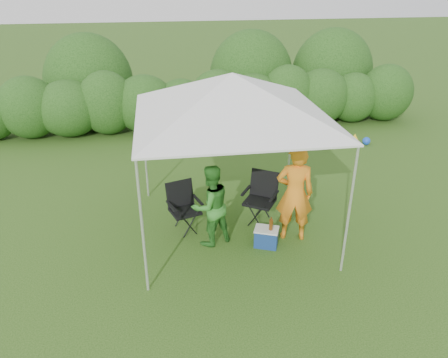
{
  "coord_description": "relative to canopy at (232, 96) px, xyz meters",
  "views": [
    {
      "loc": [
        -1.16,
        -6.21,
        4.3
      ],
      "look_at": [
        -0.15,
        0.4,
        1.05
      ],
      "focal_mm": 35.0,
      "sensor_mm": 36.0,
      "label": 1
    }
  ],
  "objects": [
    {
      "name": "ground",
      "position": [
        0.0,
        -0.5,
        -2.46
      ],
      "size": [
        70.0,
        70.0,
        0.0
      ],
      "primitive_type": "plane",
      "color": "#375D1D"
    },
    {
      "name": "hedge",
      "position": [
        0.03,
        5.5,
        -1.64
      ],
      "size": [
        13.01,
        1.53,
        1.8
      ],
      "color": "#2A571B",
      "rests_on": "ground"
    },
    {
      "name": "canopy",
      "position": [
        0.0,
        0.0,
        0.0
      ],
      "size": [
        3.1,
        3.1,
        2.83
      ],
      "color": "silver",
      "rests_on": "ground"
    },
    {
      "name": "chair_right",
      "position": [
        0.6,
        0.21,
        -1.93
      ],
      "size": [
        0.74,
        0.73,
        0.95
      ],
      "rotation": [
        0.0,
        0.0,
        -0.57
      ],
      "color": "black",
      "rests_on": "ground"
    },
    {
      "name": "chair_left",
      "position": [
        -0.85,
        0.13,
        -1.96
      ],
      "size": [
        0.65,
        0.63,
        0.89
      ],
      "rotation": [
        0.0,
        0.0,
        0.31
      ],
      "color": "black",
      "rests_on": "ground"
    },
    {
      "name": "man",
      "position": [
        1.0,
        -0.46,
        -1.6
      ],
      "size": [
        0.71,
        0.54,
        1.73
      ],
      "primitive_type": "imported",
      "rotation": [
        0.0,
        0.0,
        2.93
      ],
      "color": "orange",
      "rests_on": "ground"
    },
    {
      "name": "woman",
      "position": [
        -0.42,
        -0.4,
        -1.74
      ],
      "size": [
        0.86,
        0.78,
        1.44
      ],
      "primitive_type": "imported",
      "rotation": [
        0.0,
        0.0,
        3.56
      ],
      "color": "#35832A",
      "rests_on": "ground"
    },
    {
      "name": "cooler",
      "position": [
        0.5,
        -0.65,
        -2.29
      ],
      "size": [
        0.48,
        0.42,
        0.34
      ],
      "rotation": [
        0.0,
        0.0,
        -0.38
      ],
      "color": "navy",
      "rests_on": "ground"
    },
    {
      "name": "bottle",
      "position": [
        0.56,
        -0.69,
        -2.01
      ],
      "size": [
        0.06,
        0.06,
        0.24
      ],
      "primitive_type": "cylinder",
      "color": "#592D0C",
      "rests_on": "cooler"
    },
    {
      "name": "lawn_toy",
      "position": [
        4.09,
        3.69,
        -2.34
      ],
      "size": [
        0.52,
        0.43,
        0.26
      ],
      "color": "yellow",
      "rests_on": "ground"
    }
  ]
}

